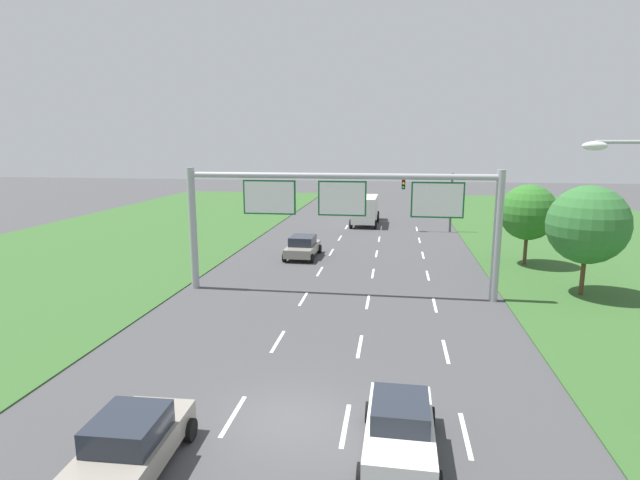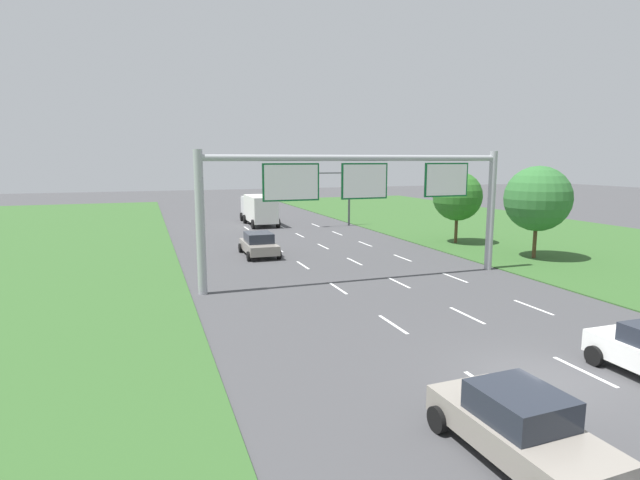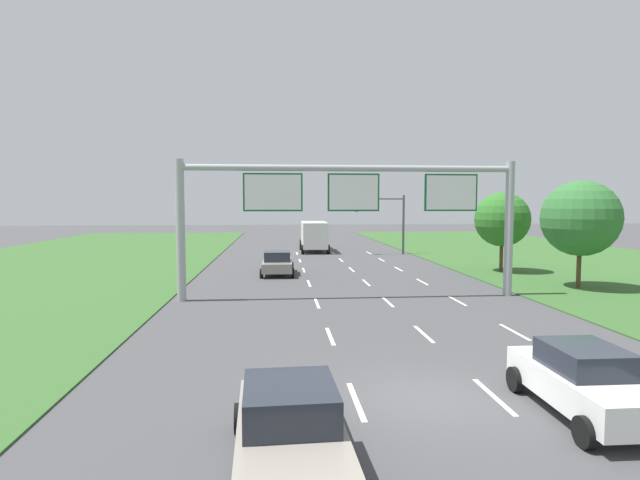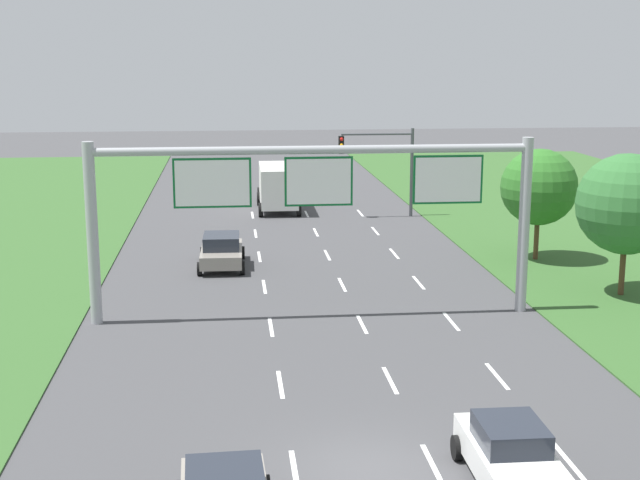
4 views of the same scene
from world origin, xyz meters
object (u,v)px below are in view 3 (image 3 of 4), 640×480
Objects in this scene: car_mid_lane at (277,263)px; roadside_tree_mid at (581,218)px; traffic_light_mast at (383,214)px; box_truck at (313,235)px; sign_gantry at (352,202)px; car_lead_silver at (584,381)px; roadside_tree_far at (502,219)px; car_near_red at (290,428)px.

car_mid_lane is 0.72× the size of roadside_tree_mid.
traffic_light_mast is (10.00, 12.55, 3.05)m from car_mid_lane.
box_truck is 1.41× the size of traffic_light_mast.
sign_gantry is at bearing -65.62° from car_mid_lane.
car_lead_silver is 0.73× the size of roadside_tree_far.
sign_gantry reaches higher than roadside_tree_far.
traffic_light_mast is 13.94m from roadside_tree_far.
sign_gantry is (3.78, -8.79, 4.11)m from car_mid_lane.
box_truck is at bearing 148.28° from traffic_light_mast.
roadside_tree_far is at bearing -53.44° from box_truck.
box_truck is (3.46, 41.52, 0.84)m from car_near_red.
roadside_tree_far is at bearing 101.14° from roadside_tree_mid.
sign_gantry is at bearing -106.25° from traffic_light_mast.
sign_gantry reaches higher than car_near_red.
sign_gantry reaches higher than roadside_tree_mid.
car_near_red is 0.71× the size of roadside_tree_mid.
roadside_tree_far is at bearing 0.47° from car_mid_lane.
car_lead_silver is 39.84m from box_truck.
roadside_tree_mid is (7.05, -19.63, 0.13)m from traffic_light_mast.
roadside_tree_mid is (10.07, 16.14, 3.19)m from car_lead_silver.
car_mid_lane is at bearing 179.35° from roadside_tree_far.
car_lead_silver is 0.52× the size of box_truck.
roadside_tree_mid is at bearing 44.81° from car_near_red.
car_near_red reaches higher than car_mid_lane.
box_truck reaches higher than car_lead_silver.
car_near_red is 0.25× the size of sign_gantry.
roadside_tree_far is at bearing 35.88° from sign_gantry.
traffic_light_mast is 0.91× the size of roadside_tree_mid.
roadside_tree_mid is 7.04m from roadside_tree_far.
box_truck reaches higher than car_near_red.
traffic_light_mast is at bearing -31.02° from box_truck.
car_near_red is 17.16m from sign_gantry.
roadside_tree_far is (-1.36, 6.90, -0.28)m from roadside_tree_mid.
box_truck is 7.79m from traffic_light_mast.
box_truck is at bearing 119.62° from roadside_tree_mid.
car_mid_lane is at bearing 88.41° from car_near_red.
car_near_red is at bearing -133.16° from roadside_tree_mid.
traffic_light_mast is at bearing 85.88° from car_lead_silver.
box_truck is 1.41× the size of roadside_tree_far.
traffic_light_mast is (3.02, 35.77, 3.06)m from car_lead_silver.
car_lead_silver is 0.24× the size of sign_gantry.
roadside_tree_mid is (13.39, -23.55, 2.36)m from box_truck.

